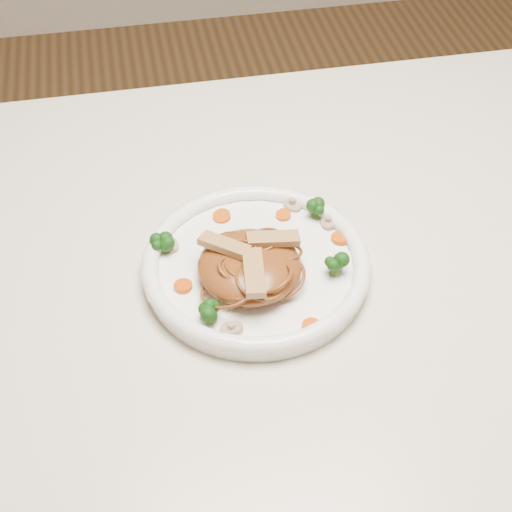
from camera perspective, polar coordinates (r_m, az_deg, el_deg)
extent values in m
cube|color=beige|center=(0.91, 5.20, -1.08)|extent=(1.20, 0.80, 0.04)
cylinder|color=white|center=(0.87, 0.00, -1.02)|extent=(0.32, 0.32, 0.02)
ellipsoid|color=brown|center=(0.84, -0.49, -0.77)|extent=(0.15, 0.15, 0.04)
cube|color=tan|center=(0.84, 1.27, 1.28)|extent=(0.06, 0.02, 0.01)
cube|color=tan|center=(0.83, -2.38, 0.81)|extent=(0.06, 0.05, 0.01)
cube|color=tan|center=(0.80, -0.16, -1.25)|extent=(0.03, 0.07, 0.01)
cylinder|color=#B64606|center=(0.92, 2.05, 3.06)|extent=(0.02, 0.02, 0.00)
cylinder|color=#B64606|center=(0.84, -5.45, -2.23)|extent=(0.03, 0.03, 0.00)
cylinder|color=#B64606|center=(0.90, 6.32, 1.36)|extent=(0.03, 0.03, 0.00)
cylinder|color=#B64606|center=(0.92, -2.56, 2.97)|extent=(0.03, 0.03, 0.00)
cylinder|color=#B64606|center=(0.80, 4.12, -5.17)|extent=(0.02, 0.02, 0.00)
cylinder|color=tan|center=(0.80, -1.83, -5.43)|extent=(0.03, 0.03, 0.01)
cylinder|color=tan|center=(0.91, 5.41, 2.54)|extent=(0.03, 0.03, 0.01)
cylinder|color=tan|center=(0.89, -6.41, 0.85)|extent=(0.03, 0.03, 0.01)
cylinder|color=tan|center=(0.93, 2.73, 3.89)|extent=(0.04, 0.04, 0.01)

